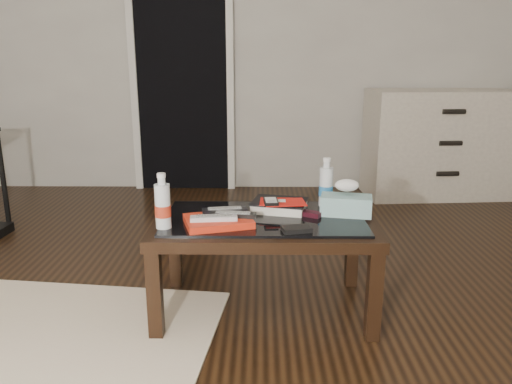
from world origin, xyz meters
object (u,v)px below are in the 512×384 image
Objects in this scene: dresser at (439,144)px; water_bottle_right at (326,182)px; coffee_table at (264,230)px; tissue_box at (346,205)px; textbook at (279,206)px; water_bottle_left at (163,201)px.

dresser is 2.22m from water_bottle_right.
coffee_table is 4.35× the size of tissue_box.
water_bottle_left is at bearing -140.30° from textbook.
water_bottle_right is 0.18m from tissue_box.
textbook is at bearing -161.00° from water_bottle_right.
water_bottle_left is 0.83m from tissue_box.
tissue_box is (0.81, 0.19, -0.07)m from water_bottle_left.
coffee_table is 0.81× the size of dresser.
textbook is at bearing 54.54° from coffee_table.
dresser is (1.50, 2.04, 0.05)m from coffee_table.
tissue_box reaches higher than textbook.
coffee_table is 0.15m from textbook.
dresser is 2.92m from water_bottle_left.
coffee_table is at bearing 19.26° from water_bottle_left.
dresser reaches higher than water_bottle_right.
coffee_table is at bearing -163.41° from tissue_box.
water_bottle_left reaches higher than tissue_box.
coffee_table is 4.20× the size of water_bottle_left.
textbook is (-1.43, -1.94, 0.03)m from dresser.
dresser is at bearing 57.19° from water_bottle_right.
tissue_box is at bearing 13.13° from water_bottle_left.
textbook is 1.05× the size of water_bottle_left.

